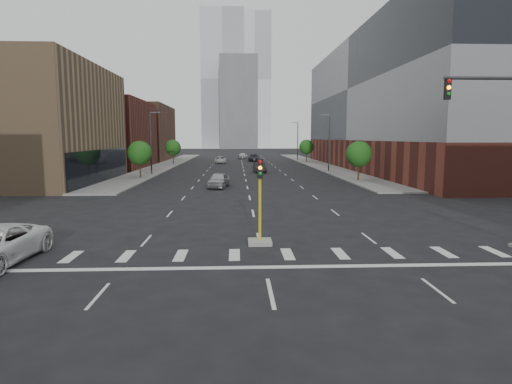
{
  "coord_description": "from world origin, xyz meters",
  "views": [
    {
      "loc": [
        -1.18,
        -12.47,
        5.45
      ],
      "look_at": [
        -0.13,
        10.56,
        2.5
      ],
      "focal_mm": 30.0,
      "sensor_mm": 36.0,
      "label": 1
    }
  ],
  "objects": [
    {
      "name": "building_right_main",
      "position": [
        29.5,
        60.0,
        11.0
      ],
      "size": [
        24.0,
        70.0,
        22.0
      ],
      "color": "brown",
      "rests_on": "ground"
    },
    {
      "name": "car_distant",
      "position": [
        0.4,
        97.19,
        0.79
      ],
      "size": [
        2.58,
        4.89,
        1.58
      ],
      "primitive_type": "imported",
      "rotation": [
        0.0,
        0.0,
        -0.16
      ],
      "color": "silver",
      "rests_on": "ground"
    },
    {
      "name": "tree_left_near",
      "position": [
        -14.0,
        45.0,
        3.39
      ],
      "size": [
        3.2,
        3.2,
        4.85
      ],
      "color": "#382619",
      "rests_on": "ground"
    },
    {
      "name": "streetlight_left",
      "position": [
        -13.41,
        50.0,
        5.01
      ],
      "size": [
        1.6,
        0.22,
        9.07
      ],
      "color": "#2D2D30",
      "rests_on": "ground"
    },
    {
      "name": "building_left_mid",
      "position": [
        -27.5,
        40.0,
        7.0
      ],
      "size": [
        20.0,
        24.0,
        14.0
      ],
      "primitive_type": "cube",
      "color": "#967754",
      "rests_on": "ground"
    },
    {
      "name": "car_far_left",
      "position": [
        -4.62,
        78.12,
        0.71
      ],
      "size": [
        2.55,
        5.2,
        1.42
      ],
      "primitive_type": "imported",
      "rotation": [
        0.0,
        0.0,
        0.04
      ],
      "color": "#B6B6B6",
      "rests_on": "ground"
    },
    {
      "name": "streetlight_right_b",
      "position": [
        13.41,
        90.0,
        5.01
      ],
      "size": [
        1.6,
        0.22,
        9.07
      ],
      "color": "#2D2D30",
      "rests_on": "ground"
    },
    {
      "name": "tree_left_far",
      "position": [
        -14.0,
        75.0,
        3.39
      ],
      "size": [
        3.2,
        3.2,
        4.85
      ],
      "color": "#382619",
      "rests_on": "ground"
    },
    {
      "name": "tower_right",
      "position": [
        10.0,
        260.0,
        40.0
      ],
      "size": [
        20.0,
        20.0,
        80.0
      ],
      "primitive_type": "cube",
      "color": "#B2B7BC",
      "rests_on": "ground"
    },
    {
      "name": "car_mid_right",
      "position": [
        2.42,
        54.15,
        0.78
      ],
      "size": [
        1.97,
        4.85,
        1.57
      ],
      "primitive_type": "imported",
      "rotation": [
        0.0,
        0.0,
        0.07
      ],
      "color": "#222228",
      "rests_on": "ground"
    },
    {
      "name": "sidewalk_right_far",
      "position": [
        15.0,
        74.0,
        0.07
      ],
      "size": [
        5.0,
        92.0,
        0.15
      ],
      "primitive_type": "cube",
      "color": "gray",
      "rests_on": "ground"
    },
    {
      "name": "median_traffic_signal",
      "position": [
        0.0,
        8.97,
        0.97
      ],
      "size": [
        1.2,
        1.2,
        4.4
      ],
      "color": "#999993",
      "rests_on": "ground"
    },
    {
      "name": "ground",
      "position": [
        0.0,
        0.0,
        0.0
      ],
      "size": [
        400.0,
        400.0,
        0.0
      ],
      "primitive_type": "plane",
      "color": "black",
      "rests_on": "ground"
    },
    {
      "name": "tree_right_far",
      "position": [
        14.0,
        80.0,
        3.39
      ],
      "size": [
        3.2,
        3.2,
        4.85
      ],
      "color": "#382619",
      "rests_on": "ground"
    },
    {
      "name": "car_near_left",
      "position": [
        -3.13,
        34.17,
        0.81
      ],
      "size": [
        2.6,
        4.99,
        1.62
      ],
      "primitive_type": "imported",
      "rotation": [
        0.0,
        0.0,
        -0.15
      ],
      "color": "#A9AAAE",
      "rests_on": "ground"
    },
    {
      "name": "building_left_far_b",
      "position": [
        -27.5,
        92.0,
        6.5
      ],
      "size": [
        20.0,
        24.0,
        13.0
      ],
      "primitive_type": "cube",
      "color": "brown",
      "rests_on": "ground"
    },
    {
      "name": "sidewalk_left_far",
      "position": [
        -15.0,
        74.0,
        0.07
      ],
      "size": [
        5.0,
        92.0,
        0.15
      ],
      "primitive_type": "cube",
      "color": "gray",
      "rests_on": "ground"
    },
    {
      "name": "streetlight_right_a",
      "position": [
        13.41,
        55.0,
        5.01
      ],
      "size": [
        1.6,
        0.22,
        9.07
      ],
      "color": "#2D2D30",
      "rests_on": "ground"
    },
    {
      "name": "tower_left",
      "position": [
        -8.0,
        220.0,
        35.0
      ],
      "size": [
        22.0,
        22.0,
        70.0
      ],
      "primitive_type": "cube",
      "color": "#B2B7BC",
      "rests_on": "ground"
    },
    {
      "name": "building_left_far_a",
      "position": [
        -27.5,
        66.0,
        6.0
      ],
      "size": [
        20.0,
        22.0,
        12.0
      ],
      "primitive_type": "cube",
      "color": "brown",
      "rests_on": "ground"
    },
    {
      "name": "tower_mid",
      "position": [
        0.0,
        200.0,
        22.0
      ],
      "size": [
        18.0,
        18.0,
        44.0
      ],
      "primitive_type": "cube",
      "color": "slate",
      "rests_on": "ground"
    },
    {
      "name": "tree_right_near",
      "position": [
        14.0,
        40.0,
        3.39
      ],
      "size": [
        3.2,
        3.2,
        4.85
      ],
      "color": "#382619",
      "rests_on": "ground"
    },
    {
      "name": "car_deep_right",
      "position": [
        2.78,
        85.33,
        0.86
      ],
      "size": [
        2.5,
        5.96,
        1.72
      ],
      "primitive_type": "imported",
      "rotation": [
        0.0,
        0.0,
        0.02
      ],
      "color": "black",
      "rests_on": "ground"
    }
  ]
}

